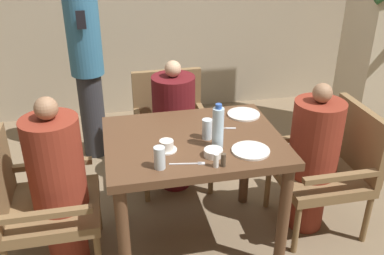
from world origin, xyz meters
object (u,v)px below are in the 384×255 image
Objects in this scene: water_bottle at (218,127)px; glass_tall_mid at (207,129)px; glass_tall_near at (160,158)px; chair_far_side at (171,124)px; diner_in_right_chair at (313,157)px; plate_main_left at (244,114)px; diner_in_left_chair at (59,183)px; plate_main_right at (251,151)px; standing_host at (87,61)px; chair_left_side at (36,201)px; bowl_small at (213,153)px; chair_right_side at (331,165)px; teacup_with_saucer at (167,146)px; diner_in_far_chair at (174,125)px.

glass_tall_mid is at bearing 106.90° from water_bottle.
chair_far_side is at bearing 77.70° from glass_tall_near.
plate_main_left is at bearing 148.95° from diner_in_right_chair.
diner_in_right_chair is at bearing 0.00° from diner_in_left_chair.
standing_host is at bearing 119.83° from plate_main_right.
water_bottle is (1.06, -0.13, 0.43)m from chair_left_side.
bowl_small is at bearing -125.08° from plate_main_left.
chair_far_side and chair_right_side have the same top height.
standing_host reaches higher than teacup_with_saucer.
glass_tall_near is at bearing -27.28° from diner_in_left_chair.
diner_in_left_chair is 1.38m from standing_host.
chair_far_side is 8.24× the size of bowl_small.
teacup_with_saucer is at bearing -8.32° from chair_left_side.
diner_in_left_chair is 9.01× the size of glass_tall_near.
plate_main_left is at bearing 54.92° from bowl_small.
diner_in_far_chair is at bearing 97.76° from water_bottle.
diner_in_left_chair is 9.01× the size of glass_tall_mid.
plate_main_left is (1.19, 0.25, 0.21)m from diner_in_left_chair.
diner_in_left_chair is 0.98m from water_bottle.
plate_main_right is at bearing -161.39° from chair_right_side.
water_bottle is 0.13m from glass_tall_mid.
teacup_with_saucer is (-0.98, -0.11, 0.26)m from diner_in_right_chair.
chair_left_side is at bearing 171.68° from teacup_with_saucer.
chair_left_side is at bearing -138.76° from chair_far_side.
diner_in_far_chair reaches higher than glass_tall_near.
glass_tall_mid is at bearing -178.38° from diner_in_right_chair.
teacup_with_saucer is (0.62, -0.11, 0.24)m from diner_in_left_chair.
diner_in_right_chair is (0.80, -0.68, 0.01)m from diner_in_far_chair.
glass_tall_mid is at bearing -178.65° from chair_right_side.
chair_left_side is at bearing 178.85° from glass_tall_mid.
water_bottle is 2.16× the size of glass_tall_mid.
plate_main_right is (0.89, -1.56, -0.09)m from standing_host.
chair_right_side is at bearing -40.59° from standing_host.
diner_in_far_chair reaches higher than plate_main_left.
chair_left_side is at bearing 172.86° from water_bottle.
glass_tall_near is 1.00× the size of glass_tall_mid.
glass_tall_mid reaches higher than chair_right_side.
water_bottle is at bearing -63.66° from standing_host.
diner_in_left_chair is 1.29× the size of chair_right_side.
chair_left_side is 0.84m from teacup_with_saucer.
glass_tall_mid reaches higher than plate_main_right.
diner_in_right_chair is 9.02× the size of teacup_with_saucer.
plate_main_right is 0.47m from teacup_with_saucer.
diner_in_far_chair is (0.94, 0.68, 0.06)m from chair_left_side.
standing_host is (-0.62, 0.65, 0.34)m from diner_in_far_chair.
diner_in_right_chair reaches higher than water_bottle.
diner_in_left_chair is 1.05× the size of diner_in_right_chair.
glass_tall_mid is (-0.72, -0.02, 0.30)m from diner_in_right_chair.
chair_far_side is 0.90m from standing_host.
water_bottle reaches higher than bowl_small.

